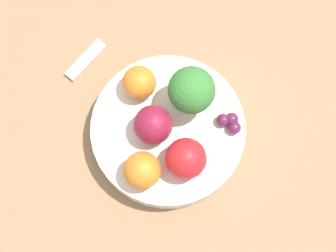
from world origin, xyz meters
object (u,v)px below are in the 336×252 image
(broccoli, at_px, (191,90))
(apple_green, at_px, (153,121))
(apple_red, at_px, (186,159))
(grape_cluster, at_px, (230,123))
(spoon, at_px, (86,60))
(bowl, at_px, (168,131))
(orange_front, at_px, (142,170))
(orange_back, at_px, (139,83))

(broccoli, bearing_deg, apple_green, 28.08)
(apple_red, distance_m, grape_cluster, 0.08)
(grape_cluster, relative_size, spoon, 0.48)
(bowl, relative_size, spoon, 3.27)
(orange_front, relative_size, orange_back, 1.08)
(orange_front, distance_m, grape_cluster, 0.13)
(apple_red, height_order, grape_cluster, apple_red)
(bowl, distance_m, orange_front, 0.08)
(apple_red, bearing_deg, broccoli, -101.57)
(apple_red, distance_m, orange_front, 0.05)
(broccoli, relative_size, orange_back, 1.76)
(bowl, distance_m, apple_red, 0.07)
(apple_red, height_order, spoon, apple_red)
(orange_front, height_order, orange_back, orange_front)
(bowl, distance_m, orange_back, 0.08)
(broccoli, bearing_deg, orange_back, -22.49)
(apple_green, bearing_deg, spoon, -54.20)
(bowl, relative_size, apple_red, 3.89)
(apple_red, xyz_separation_m, spoon, (0.12, -0.17, -0.06))
(apple_red, bearing_deg, apple_green, -55.97)
(apple_red, height_order, orange_front, apple_red)
(bowl, bearing_deg, orange_back, -62.65)
(broccoli, distance_m, orange_back, 0.07)
(broccoli, relative_size, grape_cluster, 2.59)
(broccoli, height_order, spoon, broccoli)
(bowl, height_order, grape_cluster, grape_cluster)
(orange_front, bearing_deg, orange_back, -94.11)
(broccoli, relative_size, apple_green, 1.56)
(grape_cluster, bearing_deg, spoon, -34.66)
(broccoli, relative_size, apple_red, 1.49)
(orange_front, xyz_separation_m, grape_cluster, (-0.12, -0.05, -0.01))
(orange_back, bearing_deg, apple_red, 113.76)
(apple_green, relative_size, grape_cluster, 1.66)
(orange_front, xyz_separation_m, spoon, (0.06, -0.17, -0.06))
(bowl, bearing_deg, orange_front, 55.35)
(apple_red, height_order, orange_back, apple_red)
(orange_front, bearing_deg, bowl, -124.65)
(apple_red, bearing_deg, spoon, -54.74)
(spoon, bearing_deg, orange_front, 109.95)
(orange_back, bearing_deg, spoon, -40.62)
(orange_back, xyz_separation_m, spoon, (0.07, -0.06, -0.06))
(orange_front, bearing_deg, grape_cluster, -156.87)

